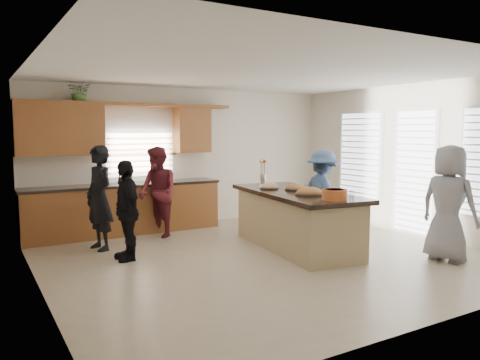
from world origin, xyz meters
TOP-DOWN VIEW (x-y plane):
  - floor at (0.00, 0.00)m, footprint 6.50×6.50m
  - room_shell at (0.00, 0.00)m, footprint 6.52×6.02m
  - back_cabinetry at (-1.47, 2.73)m, footprint 4.08×0.66m
  - right_wall_glazing at (3.22, -0.13)m, footprint 0.06×4.00m
  - island at (0.70, 0.17)m, footprint 1.47×2.82m
  - platter_front at (0.61, -0.28)m, footprint 0.46×0.46m
  - platter_mid at (0.79, 0.31)m, footprint 0.37×0.37m
  - platter_back at (0.50, 0.68)m, footprint 0.33×0.33m
  - salad_bowl at (0.58, -0.88)m, footprint 0.36×0.36m
  - clear_cup at (1.00, -0.79)m, footprint 0.08×0.08m
  - plate_stack at (0.77, 1.01)m, footprint 0.20×0.20m
  - flower_vase at (0.85, 1.41)m, footprint 0.14×0.14m
  - potted_plant at (-2.14, 2.82)m, footprint 0.51×0.48m
  - woman_left_back at (-2.12, 1.71)m, footprint 0.54×0.70m
  - woman_left_mid at (-0.97, 2.13)m, footprint 0.77×0.91m
  - woman_left_front at (-1.92, 0.91)m, footprint 0.37×0.89m
  - woman_right_back at (1.65, 0.63)m, footprint 0.66×1.06m
  - woman_right_front at (2.17, -1.58)m, footprint 0.67×0.92m

SIDE VIEW (x-z plane):
  - floor at x=0.00m, z-range 0.00..0.00m
  - island at x=0.70m, z-range -0.02..0.93m
  - woman_left_front at x=-1.92m, z-range 0.00..1.51m
  - woman_right_back at x=1.65m, z-range 0.00..1.59m
  - woman_left_mid at x=-0.97m, z-range 0.00..1.66m
  - woman_left_back at x=-2.12m, z-range 0.00..1.70m
  - woman_right_front at x=2.17m, z-range 0.00..1.74m
  - back_cabinetry at x=-1.47m, z-range -0.32..2.14m
  - plate_stack at x=0.77m, z-range 0.95..0.99m
  - platter_back at x=0.50m, z-range 0.91..1.04m
  - platter_mid at x=0.79m, z-range 0.90..1.05m
  - platter_front at x=0.61m, z-range 0.88..1.07m
  - clear_cup at x=1.00m, z-range 0.95..1.05m
  - salad_bowl at x=0.58m, z-range 0.96..1.11m
  - flower_vase at x=0.85m, z-range 0.97..1.42m
  - right_wall_glazing at x=3.22m, z-range 0.22..2.47m
  - room_shell at x=0.00m, z-range 0.50..3.31m
  - potted_plant at x=-2.14m, z-range 2.40..2.85m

